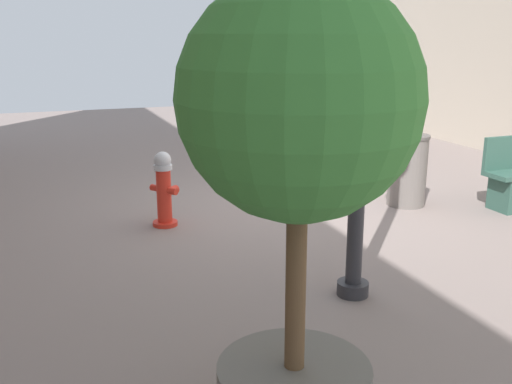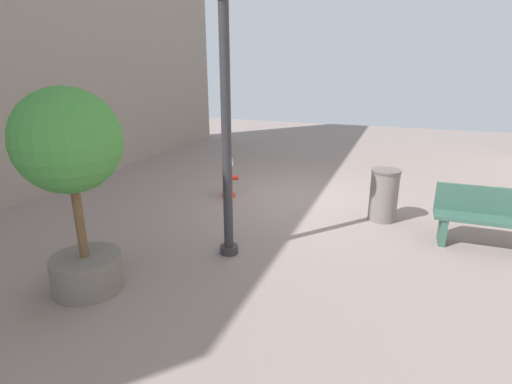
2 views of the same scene
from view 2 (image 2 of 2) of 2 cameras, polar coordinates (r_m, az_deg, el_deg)
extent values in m
plane|color=gray|center=(8.45, 6.47, -1.08)|extent=(23.40, 23.40, 0.00)
cylinder|color=red|center=(8.64, -3.97, -0.41)|extent=(0.30, 0.30, 0.05)
cylinder|color=red|center=(8.54, -4.02, 1.78)|extent=(0.18, 0.18, 0.64)
cylinder|color=silver|center=(8.45, -4.07, 4.06)|extent=(0.22, 0.22, 0.06)
sphere|color=silver|center=(8.43, -4.09, 4.63)|extent=(0.20, 0.20, 0.20)
cylinder|color=red|center=(8.64, -4.19, 2.51)|extent=(0.14, 0.15, 0.08)
cylinder|color=red|center=(8.39, -3.87, 2.04)|extent=(0.14, 0.15, 0.08)
cylinder|color=red|center=(8.55, -3.06, 2.09)|extent=(0.17, 0.16, 0.10)
cube|color=#33594C|center=(7.01, 25.51, -4.92)|extent=(0.10, 0.40, 0.45)
cube|color=#33594C|center=(7.02, 31.00, -3.48)|extent=(1.61, 0.45, 0.06)
cube|color=#33594C|center=(7.13, 31.07, -1.08)|extent=(1.61, 0.07, 0.44)
cylinder|color=slate|center=(5.51, -23.36, -10.69)|extent=(0.86, 0.86, 0.46)
cylinder|color=brown|center=(5.21, -24.40, -3.12)|extent=(0.11, 0.11, 1.09)
sphere|color=#3D8438|center=(4.98, -25.74, 6.75)|extent=(1.22, 1.22, 1.22)
cylinder|color=#2D2D33|center=(6.06, -3.95, -8.30)|extent=(0.28, 0.28, 0.12)
cylinder|color=#2D2D33|center=(5.52, -4.34, 8.55)|extent=(0.14, 0.14, 3.44)
cylinder|color=slate|center=(7.54, 18.09, -0.58)|extent=(0.50, 0.50, 0.92)
cylinder|color=#5B5551|center=(7.41, 18.44, 2.94)|extent=(0.53, 0.53, 0.04)
camera|label=1|loc=(4.86, -59.63, 2.98)|focal=40.94mm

